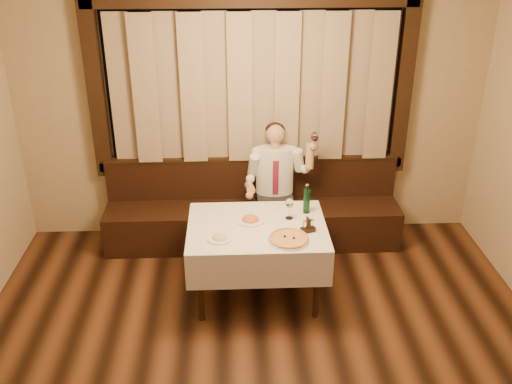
{
  "coord_description": "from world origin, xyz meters",
  "views": [
    {
      "loc": [
        -0.22,
        -2.84,
        3.32
      ],
      "look_at": [
        0.0,
        1.9,
        1.0
      ],
      "focal_mm": 40.0,
      "sensor_mm": 36.0,
      "label": 1
    }
  ],
  "objects_px": {
    "banquette": "(253,215)",
    "seated_man": "(276,178)",
    "green_bottle": "(307,201)",
    "pasta_red": "(250,218)",
    "pasta_cream": "(220,236)",
    "cruet_caddy": "(308,227)",
    "dining_table": "(257,235)",
    "pizza": "(289,239)"
  },
  "relations": [
    {
      "from": "dining_table",
      "to": "green_bottle",
      "type": "relative_size",
      "value": 4.31
    },
    {
      "from": "banquette",
      "to": "dining_table",
      "type": "height_order",
      "value": "banquette"
    },
    {
      "from": "cruet_caddy",
      "to": "seated_man",
      "type": "distance_m",
      "value": 1.09
    },
    {
      "from": "pasta_cream",
      "to": "cruet_caddy",
      "type": "distance_m",
      "value": 0.79
    },
    {
      "from": "banquette",
      "to": "cruet_caddy",
      "type": "distance_m",
      "value": 1.34
    },
    {
      "from": "cruet_caddy",
      "to": "pasta_red",
      "type": "bearing_deg",
      "value": 136.86
    },
    {
      "from": "banquette",
      "to": "seated_man",
      "type": "xyz_separation_m",
      "value": [
        0.24,
        -0.09,
        0.5
      ]
    },
    {
      "from": "dining_table",
      "to": "green_bottle",
      "type": "height_order",
      "value": "green_bottle"
    },
    {
      "from": "pasta_cream",
      "to": "pizza",
      "type": "bearing_deg",
      "value": -5.17
    },
    {
      "from": "green_bottle",
      "to": "seated_man",
      "type": "bearing_deg",
      "value": 108.72
    },
    {
      "from": "pasta_cream",
      "to": "seated_man",
      "type": "height_order",
      "value": "seated_man"
    },
    {
      "from": "dining_table",
      "to": "pasta_cream",
      "type": "distance_m",
      "value": 0.43
    },
    {
      "from": "pizza",
      "to": "pasta_red",
      "type": "distance_m",
      "value": 0.49
    },
    {
      "from": "green_bottle",
      "to": "seated_man",
      "type": "distance_m",
      "value": 0.74
    },
    {
      "from": "pasta_red",
      "to": "banquette",
      "type": "bearing_deg",
      "value": 86.5
    },
    {
      "from": "seated_man",
      "to": "pasta_cream",
      "type": "bearing_deg",
      "value": -116.67
    },
    {
      "from": "banquette",
      "to": "seated_man",
      "type": "bearing_deg",
      "value": -20.0
    },
    {
      "from": "dining_table",
      "to": "pasta_red",
      "type": "distance_m",
      "value": 0.18
    },
    {
      "from": "pasta_red",
      "to": "pizza",
      "type": "bearing_deg",
      "value": -48.44
    },
    {
      "from": "pizza",
      "to": "pasta_cream",
      "type": "distance_m",
      "value": 0.6
    },
    {
      "from": "pasta_red",
      "to": "green_bottle",
      "type": "xyz_separation_m",
      "value": [
        0.54,
        0.15,
        0.09
      ]
    },
    {
      "from": "banquette",
      "to": "cruet_caddy",
      "type": "bearing_deg",
      "value": -68.67
    },
    {
      "from": "banquette",
      "to": "cruet_caddy",
      "type": "height_order",
      "value": "banquette"
    },
    {
      "from": "pizza",
      "to": "pasta_cream",
      "type": "relative_size",
      "value": 1.61
    },
    {
      "from": "pasta_red",
      "to": "seated_man",
      "type": "bearing_deg",
      "value": 70.43
    },
    {
      "from": "pizza",
      "to": "seated_man",
      "type": "height_order",
      "value": "seated_man"
    },
    {
      "from": "pasta_cream",
      "to": "cruet_caddy",
      "type": "height_order",
      "value": "cruet_caddy"
    },
    {
      "from": "pasta_red",
      "to": "seated_man",
      "type": "relative_size",
      "value": 0.19
    },
    {
      "from": "banquette",
      "to": "pizza",
      "type": "height_order",
      "value": "banquette"
    },
    {
      "from": "pasta_cream",
      "to": "green_bottle",
      "type": "xyz_separation_m",
      "value": [
        0.82,
        0.46,
        0.09
      ]
    },
    {
      "from": "banquette",
      "to": "pizza",
      "type": "distance_m",
      "value": 1.4
    },
    {
      "from": "pasta_cream",
      "to": "green_bottle",
      "type": "relative_size",
      "value": 0.78
    },
    {
      "from": "dining_table",
      "to": "banquette",
      "type": "bearing_deg",
      "value": 90.0
    },
    {
      "from": "pizza",
      "to": "pasta_cream",
      "type": "xyz_separation_m",
      "value": [
        -0.6,
        0.05,
        0.02
      ]
    },
    {
      "from": "cruet_caddy",
      "to": "pasta_cream",
      "type": "bearing_deg",
      "value": 166.63
    },
    {
      "from": "dining_table",
      "to": "cruet_caddy",
      "type": "xyz_separation_m",
      "value": [
        0.45,
        -0.13,
        0.15
      ]
    },
    {
      "from": "pizza",
      "to": "cruet_caddy",
      "type": "xyz_separation_m",
      "value": [
        0.19,
        0.14,
        0.03
      ]
    },
    {
      "from": "banquette",
      "to": "seated_man",
      "type": "relative_size",
      "value": 2.31
    },
    {
      "from": "green_bottle",
      "to": "seated_man",
      "type": "relative_size",
      "value": 0.21
    },
    {
      "from": "green_bottle",
      "to": "cruet_caddy",
      "type": "height_order",
      "value": "green_bottle"
    },
    {
      "from": "banquette",
      "to": "pasta_red",
      "type": "relative_size",
      "value": 12.25
    },
    {
      "from": "pasta_red",
      "to": "cruet_caddy",
      "type": "xyz_separation_m",
      "value": [
        0.51,
        -0.22,
        0.01
      ]
    }
  ]
}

